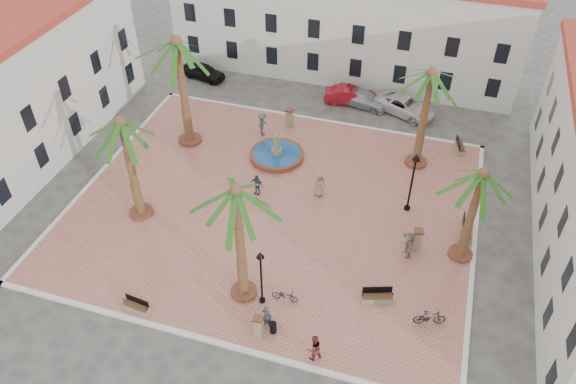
# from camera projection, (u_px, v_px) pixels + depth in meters

# --- Properties ---
(ground) EXTENTS (120.00, 120.00, 0.00)m
(ground) POSITION_uv_depth(u_px,v_px,m) (274.00, 207.00, 37.51)
(ground) COLOR #56544F
(ground) RESTS_ON ground
(plaza) EXTENTS (26.00, 22.00, 0.15)m
(plaza) POSITION_uv_depth(u_px,v_px,m) (274.00, 206.00, 37.46)
(plaza) COLOR #C47461
(plaza) RESTS_ON ground
(kerb_n) EXTENTS (26.30, 0.30, 0.16)m
(kerb_n) POSITION_uv_depth(u_px,v_px,m) (316.00, 120.00, 45.43)
(kerb_n) COLOR silver
(kerb_n) RESTS_ON ground
(kerb_s) EXTENTS (26.30, 0.30, 0.16)m
(kerb_s) POSITION_uv_depth(u_px,v_px,m) (208.00, 340.00, 29.49)
(kerb_s) COLOR silver
(kerb_s) RESTS_ON ground
(kerb_e) EXTENTS (0.30, 22.30, 0.16)m
(kerb_e) POSITION_uv_depth(u_px,v_px,m) (474.00, 248.00, 34.53)
(kerb_e) COLOR silver
(kerb_e) RESTS_ON ground
(kerb_w) EXTENTS (0.30, 22.30, 0.16)m
(kerb_w) POSITION_uv_depth(u_px,v_px,m) (103.00, 170.00, 40.39)
(kerb_w) COLOR silver
(kerb_w) RESTS_ON ground
(building_north) EXTENTS (30.40, 7.40, 9.50)m
(building_north) POSITION_uv_depth(u_px,v_px,m) (345.00, 20.00, 48.90)
(building_north) COLOR silver
(building_north) RESTS_ON ground
(building_west) EXTENTS (6.40, 24.40, 10.00)m
(building_west) POSITION_uv_depth(u_px,v_px,m) (10.00, 98.00, 38.52)
(building_west) COLOR silver
(building_west) RESTS_ON ground
(fountain) EXTENTS (3.97, 3.97, 2.05)m
(fountain) POSITION_uv_depth(u_px,v_px,m) (277.00, 154.00, 41.29)
(fountain) COLOR brown
(fountain) RESTS_ON plaza
(palm_nw) EXTENTS (5.72, 5.72, 8.64)m
(palm_nw) POSITION_uv_depth(u_px,v_px,m) (178.00, 54.00, 38.29)
(palm_nw) COLOR brown
(palm_nw) RESTS_ON plaza
(palm_sw) EXTENTS (5.04, 5.04, 7.52)m
(palm_sw) POSITION_uv_depth(u_px,v_px,m) (123.00, 134.00, 32.71)
(palm_sw) COLOR brown
(palm_sw) RESTS_ON plaza
(palm_s) EXTENTS (4.91, 4.91, 8.00)m
(palm_s) POSITION_uv_depth(u_px,v_px,m) (237.00, 203.00, 27.36)
(palm_s) COLOR brown
(palm_s) RESTS_ON plaza
(palm_e) EXTENTS (4.75, 4.75, 6.70)m
(palm_e) POSITION_uv_depth(u_px,v_px,m) (480.00, 184.00, 30.38)
(palm_e) COLOR brown
(palm_e) RESTS_ON plaza
(palm_ne) EXTENTS (5.20, 5.20, 7.77)m
(palm_ne) POSITION_uv_depth(u_px,v_px,m) (430.00, 84.00, 36.65)
(palm_ne) COLOR brown
(palm_ne) RESTS_ON plaza
(bench_s) EXTENTS (1.63, 0.67, 0.84)m
(bench_s) POSITION_uv_depth(u_px,v_px,m) (136.00, 307.00, 30.75)
(bench_s) COLOR gray
(bench_s) RESTS_ON plaza
(bench_se) EXTENTS (1.84, 1.08, 0.93)m
(bench_se) POSITION_uv_depth(u_px,v_px,m) (377.00, 297.00, 31.22)
(bench_se) COLOR gray
(bench_se) RESTS_ON plaza
(bench_e) EXTENTS (0.71, 2.03, 1.06)m
(bench_e) POSITION_uv_depth(u_px,v_px,m) (466.00, 231.00, 35.19)
(bench_e) COLOR gray
(bench_e) RESTS_ON plaza
(bench_ne) EXTENTS (0.89, 1.73, 0.87)m
(bench_ne) POSITION_uv_depth(u_px,v_px,m) (460.00, 147.00, 42.01)
(bench_ne) COLOR gray
(bench_ne) RESTS_ON plaza
(lamppost_s) EXTENTS (0.43, 0.43, 3.99)m
(lamppost_s) POSITION_uv_depth(u_px,v_px,m) (261.00, 269.00, 29.60)
(lamppost_s) COLOR black
(lamppost_s) RESTS_ON plaza
(lamppost_e) EXTENTS (0.49, 0.49, 4.53)m
(lamppost_e) POSITION_uv_depth(u_px,v_px,m) (414.00, 173.00, 35.18)
(lamppost_e) COLOR black
(lamppost_e) RESTS_ON plaza
(bollard_se) EXTENTS (0.54, 0.54, 1.40)m
(bollard_se) POSITION_uv_depth(u_px,v_px,m) (258.00, 326.00, 29.22)
(bollard_se) COLOR gray
(bollard_se) RESTS_ON plaza
(bollard_n) EXTENTS (0.67, 0.67, 1.56)m
(bollard_n) POSITION_uv_depth(u_px,v_px,m) (289.00, 117.00, 44.05)
(bollard_n) COLOR gray
(bollard_n) RESTS_ON plaza
(bollard_e) EXTENTS (0.67, 0.67, 1.55)m
(bollard_e) POSITION_uv_depth(u_px,v_px,m) (417.00, 239.00, 33.91)
(bollard_e) COLOR gray
(bollard_e) RESTS_ON plaza
(litter_bin) EXTENTS (0.37, 0.37, 0.72)m
(litter_bin) POSITION_uv_depth(u_px,v_px,m) (273.00, 328.00, 29.58)
(litter_bin) COLOR black
(litter_bin) RESTS_ON plaza
(cyclist_a) EXTENTS (0.64, 0.48, 1.58)m
(cyclist_a) POSITION_uv_depth(u_px,v_px,m) (267.00, 316.00, 29.61)
(cyclist_a) COLOR #353A4B
(cyclist_a) RESTS_ON plaza
(bicycle_a) EXTENTS (1.53, 0.57, 0.79)m
(bicycle_a) POSITION_uv_depth(u_px,v_px,m) (285.00, 296.00, 31.15)
(bicycle_a) COLOR black
(bicycle_a) RESTS_ON plaza
(cyclist_b) EXTENTS (1.05, 1.04, 1.71)m
(cyclist_b) POSITION_uv_depth(u_px,v_px,m) (314.00, 348.00, 28.06)
(cyclist_b) COLOR maroon
(cyclist_b) RESTS_ON plaza
(bicycle_b) EXTENTS (1.83, 0.99, 1.06)m
(bicycle_b) POSITION_uv_depth(u_px,v_px,m) (430.00, 317.00, 29.86)
(bicycle_b) COLOR black
(bicycle_b) RESTS_ON plaza
(pedestrian_fountain_a) EXTENTS (1.06, 1.00, 1.83)m
(pedestrian_fountain_a) POSITION_uv_depth(u_px,v_px,m) (319.00, 185.00, 37.64)
(pedestrian_fountain_a) COLOR #A17F66
(pedestrian_fountain_a) RESTS_ON plaza
(pedestrian_fountain_b) EXTENTS (0.99, 0.57, 1.59)m
(pedestrian_fountain_b) POSITION_uv_depth(u_px,v_px,m) (257.00, 184.00, 37.84)
(pedestrian_fountain_b) COLOR #363F60
(pedestrian_fountain_b) RESTS_ON plaza
(pedestrian_north) EXTENTS (0.78, 1.29, 1.94)m
(pedestrian_north) POSITION_uv_depth(u_px,v_px,m) (263.00, 124.00, 43.04)
(pedestrian_north) COLOR #4B4B4F
(pedestrian_north) RESTS_ON plaza
(pedestrian_east) EXTENTS (0.94, 1.77, 1.82)m
(pedestrian_east) POSITION_uv_depth(u_px,v_px,m) (409.00, 244.00, 33.43)
(pedestrian_east) COLOR gray
(pedestrian_east) RESTS_ON plaza
(car_black) EXTENTS (4.26, 2.45, 1.36)m
(car_black) POSITION_uv_depth(u_px,v_px,m) (204.00, 71.00, 50.28)
(car_black) COLOR black
(car_black) RESTS_ON ground
(car_red) EXTENTS (4.51, 2.20, 1.42)m
(car_red) POSITION_uv_depth(u_px,v_px,m) (350.00, 96.00, 47.05)
(car_red) COLOR maroon
(car_red) RESTS_ON ground
(car_silver) EXTENTS (4.74, 2.64, 1.30)m
(car_silver) POSITION_uv_depth(u_px,v_px,m) (363.00, 99.00, 46.80)
(car_silver) COLOR #AEAFB7
(car_silver) RESTS_ON ground
(car_white) EXTENTS (5.58, 4.12, 1.41)m
(car_white) POSITION_uv_depth(u_px,v_px,m) (405.00, 106.00, 45.85)
(car_white) COLOR silver
(car_white) RESTS_ON ground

